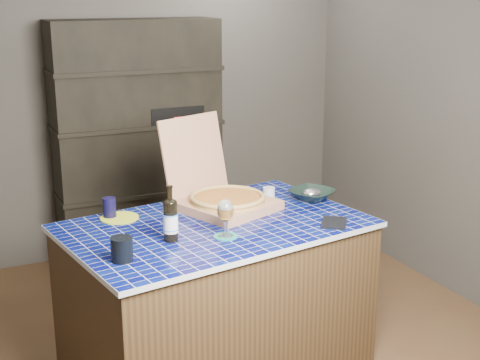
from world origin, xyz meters
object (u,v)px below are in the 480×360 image
wine_glass (226,211)px  dvd_case (334,223)px  kitchen_island (216,296)px  bowl (312,194)px  pizza_box (224,197)px  mead_bottle (171,219)px

wine_glass → dvd_case: wine_glass is taller
kitchen_island → bowl: bearing=3.1°
wine_glass → pizza_box: bearing=67.5°
bowl → mead_bottle: bearing=-163.6°
kitchen_island → pizza_box: (0.14, 0.20, 0.48)m
dvd_case → bowl: bowl is taller
kitchen_island → mead_bottle: 0.61m
pizza_box → kitchen_island: bearing=-145.2°
dvd_case → pizza_box: bearing=168.1°
kitchen_island → wine_glass: size_ratio=8.85×
kitchen_island → bowl: bowl is taller
wine_glass → bowl: 0.78m
dvd_case → bowl: 0.43m
wine_glass → kitchen_island: bearing=81.2°
wine_glass → mead_bottle: bearing=165.9°
kitchen_island → wine_glass: 0.58m
pizza_box → bowl: bearing=-27.9°
kitchen_island → dvd_case: bearing=-35.0°
wine_glass → bowl: (0.70, 0.35, -0.10)m
wine_glass → dvd_case: 0.60m
kitchen_island → dvd_case: size_ratio=9.45×
kitchen_island → mead_bottle: bearing=-163.6°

